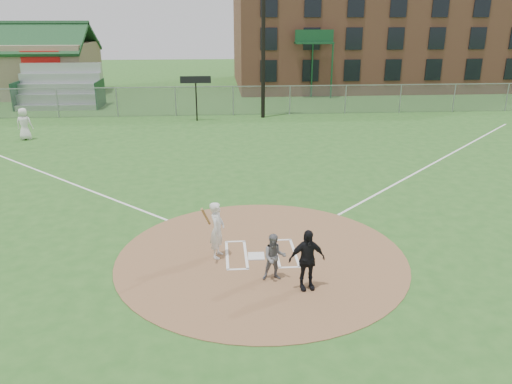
{
  "coord_description": "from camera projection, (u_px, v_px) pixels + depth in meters",
  "views": [
    {
      "loc": [
        -1.2,
        -13.02,
        6.65
      ],
      "look_at": [
        0.0,
        2.0,
        1.3
      ],
      "focal_mm": 35.0,
      "sensor_mm": 36.0,
      "label": 1
    }
  ],
  "objects": [
    {
      "name": "bleachers",
      "position": [
        59.0,
        86.0,
        37.65
      ],
      "size": [
        6.08,
        3.2,
        3.2
      ],
      "color": "#B7BABF",
      "rests_on": "ground"
    },
    {
      "name": "batter_at_plate",
      "position": [
        217.0,
        230.0,
        14.25
      ],
      "size": [
        0.71,
        1.04,
        1.78
      ],
      "color": "silver",
      "rests_on": "dirt_circle"
    },
    {
      "name": "scoreboard_sign",
      "position": [
        196.0,
        85.0,
        32.53
      ],
      "size": [
        2.0,
        0.1,
        2.93
      ],
      "color": "black",
      "rests_on": "ground"
    },
    {
      "name": "home_plate",
      "position": [
        256.0,
        256.0,
        14.5
      ],
      "size": [
        0.49,
        0.49,
        0.03
      ],
      "primitive_type": "cube",
      "rotation": [
        0.0,
        0.0,
        -0.04
      ],
      "color": "white",
      "rests_on": "dirt_circle"
    },
    {
      "name": "light_pole",
      "position": [
        263.0,
        16.0,
        32.21
      ],
      "size": [
        1.2,
        0.3,
        12.22
      ],
      "color": "black",
      "rests_on": "ground"
    },
    {
      "name": "clubhouse",
      "position": [
        22.0,
        67.0,
        43.39
      ],
      "size": [
        12.2,
        8.71,
        6.23
      ],
      "color": "gray",
      "rests_on": "ground"
    },
    {
      "name": "ground",
      "position": [
        261.0,
        257.0,
        14.54
      ],
      "size": [
        140.0,
        140.0,
        0.0
      ],
      "primitive_type": "plane",
      "color": "#2A5C1F",
      "rests_on": "ground"
    },
    {
      "name": "foul_line_first",
      "position": [
        433.0,
        164.0,
        23.67
      ],
      "size": [
        17.04,
        17.04,
        0.01
      ],
      "primitive_type": "cube",
      "rotation": [
        0.0,
        0.0,
        -0.79
      ],
      "color": "white",
      "rests_on": "ground"
    },
    {
      "name": "umpire",
      "position": [
        307.0,
        260.0,
        12.57
      ],
      "size": [
        1.0,
        0.53,
        1.62
      ],
      "primitive_type": "imported",
      "rotation": [
        0.0,
        0.0,
        0.14
      ],
      "color": "black",
      "rests_on": "dirt_circle"
    },
    {
      "name": "brick_warehouse",
      "position": [
        389.0,
        6.0,
        48.9
      ],
      "size": [
        30.0,
        17.17,
        15.0
      ],
      "color": "#A56047",
      "rests_on": "ground"
    },
    {
      "name": "outfield_fence",
      "position": [
        233.0,
        101.0,
        34.87
      ],
      "size": [
        56.08,
        0.08,
        2.03
      ],
      "color": "slate",
      "rests_on": "ground"
    },
    {
      "name": "batters_boxes",
      "position": [
        261.0,
        254.0,
        14.68
      ],
      "size": [
        2.08,
        1.88,
        0.01
      ],
      "color": "white",
      "rests_on": "dirt_circle"
    },
    {
      "name": "dirt_circle",
      "position": [
        261.0,
        256.0,
        14.54
      ],
      "size": [
        8.4,
        8.4,
        0.02
      ],
      "primitive_type": "cylinder",
      "color": "#8F6643",
      "rests_on": "ground"
    },
    {
      "name": "catcher",
      "position": [
        274.0,
        257.0,
        13.07
      ],
      "size": [
        0.63,
        0.49,
        1.29
      ],
      "primitive_type": "imported",
      "rotation": [
        0.0,
        0.0,
        -0.0
      ],
      "color": "slate",
      "rests_on": "dirt_circle"
    },
    {
      "name": "ondeck_player",
      "position": [
        24.0,
        124.0,
        27.96
      ],
      "size": [
        0.91,
        0.62,
        1.79
      ],
      "primitive_type": "imported",
      "rotation": [
        0.0,
        0.0,
        3.08
      ],
      "color": "silver",
      "rests_on": "ground"
    },
    {
      "name": "foul_line_third",
      "position": [
        43.0,
        173.0,
        22.32
      ],
      "size": [
        17.04,
        17.04,
        0.01
      ],
      "primitive_type": "cube",
      "rotation": [
        0.0,
        0.0,
        0.79
      ],
      "color": "white",
      "rests_on": "ground"
    }
  ]
}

